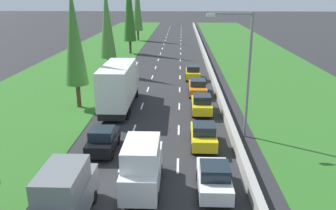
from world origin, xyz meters
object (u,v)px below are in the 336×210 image
yellow_hatchback_right_lane_fourth (202,104)px  poplar_tree_second (74,37)px  white_hatchback_right_lane (214,178)px  grey_van_left_lane (65,195)px  street_light_mast (244,67)px  white_van_centre_lane (142,166)px  poplar_tree_third (107,23)px  yellow_hatchback_right_lane_sixth (193,73)px  poplar_tree_fourth (129,5)px  orange_sedan_right_lane (198,87)px  yellow_hatchback_right_lane (203,135)px  white_box_truck_left_lane (119,85)px  black_hatchback_left_lane (103,140)px  poplar_tree_fifth (137,2)px

yellow_hatchback_right_lane_fourth → poplar_tree_second: (-11.29, 1.35, 5.63)m
white_hatchback_right_lane → grey_van_left_lane: bearing=-158.3°
street_light_mast → white_van_centre_lane: bearing=-129.9°
yellow_hatchback_right_lane_fourth → white_hatchback_right_lane: bearing=-90.2°
grey_van_left_lane → street_light_mast: bearing=48.0°
white_hatchback_right_lane → poplar_tree_third: poplar_tree_third is taller
yellow_hatchback_right_lane_fourth → yellow_hatchback_right_lane_sixth: same height
grey_van_left_lane → poplar_tree_third: poplar_tree_third is taller
poplar_tree_fourth → street_light_mast: 39.54m
orange_sedan_right_lane → white_van_centre_lane: (-3.76, -18.96, 0.59)m
yellow_hatchback_right_lane → white_van_centre_lane: bearing=-122.1°
white_hatchback_right_lane → white_box_truck_left_lane: size_ratio=0.41×
grey_van_left_lane → black_hatchback_left_lane: grey_van_left_lane is taller
grey_van_left_lane → white_van_centre_lane: bearing=43.2°
yellow_hatchback_right_lane_sixth → poplar_tree_second: size_ratio=0.36×
grey_van_left_lane → yellow_hatchback_right_lane: bearing=52.1°
black_hatchback_left_lane → street_light_mast: 10.95m
yellow_hatchback_right_lane → poplar_tree_third: bearing=116.0°
white_van_centre_lane → poplar_tree_third: poplar_tree_third is taller
white_box_truck_left_lane → white_van_centre_lane: white_box_truck_left_lane is taller
grey_van_left_lane → street_light_mast: (9.64, 10.69, 3.83)m
white_box_truck_left_lane → yellow_hatchback_right_lane_sixth: white_box_truck_left_lane is taller
yellow_hatchback_right_lane_sixth → poplar_tree_third: bearing=167.3°
white_hatchback_right_lane → yellow_hatchback_right_lane: 5.97m
yellow_hatchback_right_lane → poplar_tree_fifth: size_ratio=0.27×
poplar_tree_second → poplar_tree_fourth: size_ratio=0.77×
poplar_tree_third → poplar_tree_fifth: size_ratio=0.77×
white_hatchback_right_lane → orange_sedan_right_lane: (-0.06, 19.17, -0.02)m
white_box_truck_left_lane → poplar_tree_fourth: bearing=96.1°
yellow_hatchback_right_lane_fourth → yellow_hatchback_right_lane_sixth: size_ratio=1.00×
white_van_centre_lane → orange_sedan_right_lane: bearing=78.8°
poplar_tree_fifth → poplar_tree_third: bearing=-89.6°
poplar_tree_third → white_hatchback_right_lane: bearing=-68.5°
black_hatchback_left_lane → white_van_centre_lane: white_van_centre_lane is taller
yellow_hatchback_right_lane → white_box_truck_left_lane: 11.15m
yellow_hatchback_right_lane_fourth → poplar_tree_fourth: poplar_tree_fourth is taller
white_van_centre_lane → poplar_tree_second: bearing=117.5°
yellow_hatchback_right_lane → grey_van_left_lane: size_ratio=0.80×
yellow_hatchback_right_lane → poplar_tree_fourth: 41.09m
poplar_tree_fifth → poplar_tree_second: bearing=-89.8°
black_hatchback_left_lane → orange_sedan_right_lane: bearing=64.3°
yellow_hatchback_right_lane → yellow_hatchback_right_lane_sixth: bearing=90.4°
yellow_hatchback_right_lane_fourth → black_hatchback_left_lane: bearing=-130.2°
white_box_truck_left_lane → white_hatchback_right_lane: bearing=-62.8°
white_van_centre_lane → poplar_tree_fourth: bearing=98.7°
yellow_hatchback_right_lane → orange_sedan_right_lane: yellow_hatchback_right_lane is taller
poplar_tree_second → yellow_hatchback_right_lane: bearing=-37.6°
yellow_hatchback_right_lane_sixth → white_van_centre_lane: 26.01m
yellow_hatchback_right_lane → poplar_tree_fifth: (-11.20, 56.65, 7.39)m
poplar_tree_fourth → yellow_hatchback_right_lane: bearing=-75.0°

